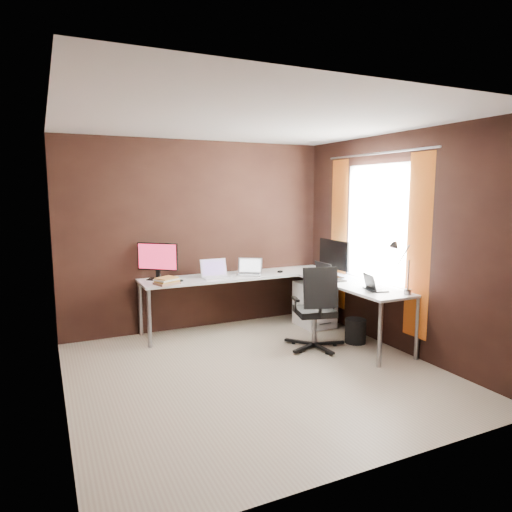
{
  "coord_description": "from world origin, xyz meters",
  "views": [
    {
      "loc": [
        -1.9,
        -4.01,
        1.84
      ],
      "look_at": [
        0.45,
        0.95,
        1.06
      ],
      "focal_mm": 32.0,
      "sensor_mm": 36.0,
      "label": 1
    }
  ],
  "objects_px": {
    "monitor_left": "(158,259)",
    "desk_lamp": "(400,261)",
    "drawer_pedestal": "(315,304)",
    "laptop_black_big": "(328,276)",
    "laptop_black_small": "(373,286)",
    "book_stack": "(167,281)",
    "office_chair": "(315,324)",
    "wastebasket": "(355,331)",
    "laptop_silver": "(250,271)",
    "laptop_white": "(215,274)",
    "monitor_right": "(334,256)"
  },
  "relations": [
    {
      "from": "monitor_left",
      "to": "desk_lamp",
      "type": "height_order",
      "value": "desk_lamp"
    },
    {
      "from": "desk_lamp",
      "to": "monitor_left",
      "type": "bearing_deg",
      "value": 163.54
    },
    {
      "from": "drawer_pedestal",
      "to": "laptop_black_big",
      "type": "distance_m",
      "value": 0.68
    },
    {
      "from": "drawer_pedestal",
      "to": "laptop_black_big",
      "type": "bearing_deg",
      "value": -103.07
    },
    {
      "from": "monitor_left",
      "to": "laptop_black_small",
      "type": "xyz_separation_m",
      "value": [
        2.05,
        -1.65,
        -0.22
      ]
    },
    {
      "from": "laptop_black_small",
      "to": "book_stack",
      "type": "xyz_separation_m",
      "value": [
        -2.03,
        1.32,
        -0.0
      ]
    },
    {
      "from": "book_stack",
      "to": "office_chair",
      "type": "bearing_deg",
      "value": -31.42
    },
    {
      "from": "drawer_pedestal",
      "to": "book_stack",
      "type": "xyz_separation_m",
      "value": [
        -2.0,
        0.15,
        0.47
      ]
    },
    {
      "from": "drawer_pedestal",
      "to": "laptop_black_small",
      "type": "height_order",
      "value": "laptop_black_small"
    },
    {
      "from": "laptop_black_small",
      "to": "wastebasket",
      "type": "relative_size",
      "value": 1.1
    },
    {
      "from": "laptop_black_small",
      "to": "laptop_silver",
      "type": "bearing_deg",
      "value": 46.03
    },
    {
      "from": "laptop_black_small",
      "to": "wastebasket",
      "type": "bearing_deg",
      "value": 8.36
    },
    {
      "from": "laptop_white",
      "to": "desk_lamp",
      "type": "distance_m",
      "value": 2.31
    },
    {
      "from": "monitor_left",
      "to": "laptop_black_small",
      "type": "bearing_deg",
      "value": 0.36
    },
    {
      "from": "laptop_white",
      "to": "laptop_silver",
      "type": "xyz_separation_m",
      "value": [
        0.49,
        -0.01,
        -0.0
      ]
    },
    {
      "from": "laptop_white",
      "to": "laptop_silver",
      "type": "relative_size",
      "value": 0.88
    },
    {
      "from": "laptop_black_big",
      "to": "laptop_white",
      "type": "bearing_deg",
      "value": 55.81
    },
    {
      "from": "laptop_black_small",
      "to": "monitor_right",
      "type": "bearing_deg",
      "value": 13.29
    },
    {
      "from": "monitor_right",
      "to": "laptop_silver",
      "type": "xyz_separation_m",
      "value": [
        -0.9,
        0.65,
        -0.23
      ]
    },
    {
      "from": "drawer_pedestal",
      "to": "office_chair",
      "type": "distance_m",
      "value": 0.92
    },
    {
      "from": "laptop_black_big",
      "to": "desk_lamp",
      "type": "height_order",
      "value": "desk_lamp"
    },
    {
      "from": "laptop_silver",
      "to": "book_stack",
      "type": "height_order",
      "value": "laptop_silver"
    },
    {
      "from": "drawer_pedestal",
      "to": "wastebasket",
      "type": "relative_size",
      "value": 2.04
    },
    {
      "from": "monitor_left",
      "to": "book_stack",
      "type": "distance_m",
      "value": 0.4
    },
    {
      "from": "laptop_silver",
      "to": "desk_lamp",
      "type": "relative_size",
      "value": 0.69
    },
    {
      "from": "laptop_black_small",
      "to": "desk_lamp",
      "type": "xyz_separation_m",
      "value": [
        0.13,
        -0.26,
        0.32
      ]
    },
    {
      "from": "monitor_right",
      "to": "laptop_black_small",
      "type": "bearing_deg",
      "value": 176.44
    },
    {
      "from": "laptop_black_small",
      "to": "wastebasket",
      "type": "distance_m",
      "value": 0.72
    },
    {
      "from": "laptop_silver",
      "to": "monitor_left",
      "type": "bearing_deg",
      "value": -156.47
    },
    {
      "from": "book_stack",
      "to": "laptop_white",
      "type": "bearing_deg",
      "value": 13.19
    },
    {
      "from": "drawer_pedestal",
      "to": "monitor_right",
      "type": "bearing_deg",
      "value": -80.52
    },
    {
      "from": "monitor_left",
      "to": "monitor_right",
      "type": "distance_m",
      "value": 2.25
    },
    {
      "from": "office_chair",
      "to": "laptop_black_small",
      "type": "bearing_deg",
      "value": -22.28
    },
    {
      "from": "laptop_black_small",
      "to": "wastebasket",
      "type": "height_order",
      "value": "laptop_black_small"
    },
    {
      "from": "laptop_black_small",
      "to": "desk_lamp",
      "type": "relative_size",
      "value": 0.56
    },
    {
      "from": "laptop_black_big",
      "to": "monitor_left",
      "type": "bearing_deg",
      "value": 61.94
    },
    {
      "from": "monitor_left",
      "to": "laptop_black_small",
      "type": "height_order",
      "value": "monitor_left"
    },
    {
      "from": "monitor_left",
      "to": "wastebasket",
      "type": "relative_size",
      "value": 1.59
    },
    {
      "from": "book_stack",
      "to": "laptop_silver",
      "type": "bearing_deg",
      "value": 7.42
    },
    {
      "from": "laptop_white",
      "to": "office_chair",
      "type": "relative_size",
      "value": 0.35
    },
    {
      "from": "drawer_pedestal",
      "to": "laptop_silver",
      "type": "distance_m",
      "value": 1.01
    },
    {
      "from": "laptop_silver",
      "to": "office_chair",
      "type": "distance_m",
      "value": 1.24
    },
    {
      "from": "monitor_left",
      "to": "laptop_white",
      "type": "distance_m",
      "value": 0.75
    },
    {
      "from": "book_stack",
      "to": "wastebasket",
      "type": "bearing_deg",
      "value": -25.05
    },
    {
      "from": "monitor_right",
      "to": "wastebasket",
      "type": "distance_m",
      "value": 0.98
    },
    {
      "from": "monitor_right",
      "to": "desk_lamp",
      "type": "relative_size",
      "value": 1.04
    },
    {
      "from": "laptop_silver",
      "to": "desk_lamp",
      "type": "xyz_separation_m",
      "value": [
        1.0,
        -1.74,
        0.31
      ]
    },
    {
      "from": "laptop_white",
      "to": "laptop_black_small",
      "type": "height_order",
      "value": "laptop_white"
    },
    {
      "from": "monitor_left",
      "to": "laptop_white",
      "type": "xyz_separation_m",
      "value": [
        0.7,
        -0.18,
        -0.21
      ]
    },
    {
      "from": "laptop_silver",
      "to": "laptop_black_small",
      "type": "xyz_separation_m",
      "value": [
        0.87,
        -1.47,
        -0.0
      ]
    }
  ]
}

